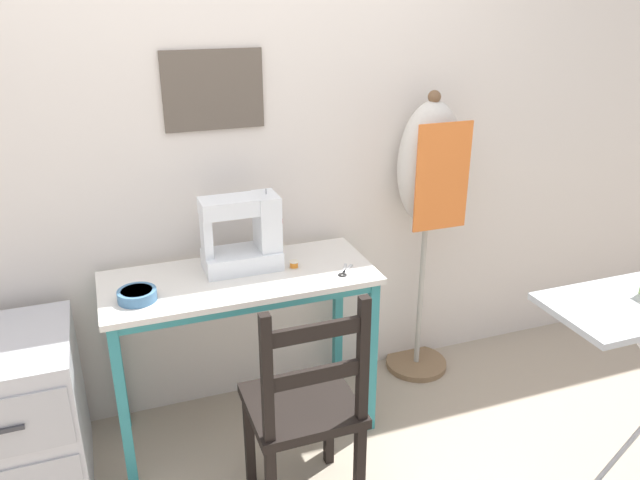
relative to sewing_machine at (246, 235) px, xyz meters
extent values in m
plane|color=tan|center=(-0.05, -0.31, -0.92)|extent=(14.00, 14.00, 0.00)
cube|color=silver|center=(-0.05, 0.24, 0.35)|extent=(10.00, 0.05, 2.55)
cube|color=brown|center=(-0.06, 0.21, 0.57)|extent=(0.42, 0.02, 0.33)
cube|color=silver|center=(-0.05, -0.07, -0.16)|extent=(1.13, 0.48, 0.02)
cube|color=teal|center=(-0.05, -0.27, -0.20)|extent=(1.05, 0.03, 0.04)
cube|color=teal|center=(-0.58, -0.27, -0.55)|extent=(0.04, 0.04, 0.75)
cube|color=teal|center=(0.47, -0.27, -0.55)|extent=(0.04, 0.04, 0.75)
cube|color=teal|center=(-0.58, 0.13, -0.55)|extent=(0.04, 0.04, 0.75)
cube|color=teal|center=(0.47, 0.13, -0.55)|extent=(0.04, 0.04, 0.75)
cube|color=white|center=(-0.02, 0.00, -0.11)|extent=(0.32, 0.18, 0.08)
cube|color=white|center=(0.09, 0.00, 0.05)|extent=(0.09, 0.16, 0.24)
cube|color=white|center=(-0.04, 0.00, 0.13)|extent=(0.28, 0.14, 0.07)
cube|color=white|center=(-0.17, 0.00, 0.01)|extent=(0.04, 0.10, 0.17)
cylinder|color=#B22D2D|center=(0.15, 0.00, 0.05)|extent=(0.02, 0.06, 0.06)
cylinder|color=#99999E|center=(0.09, 0.00, 0.18)|extent=(0.01, 0.01, 0.02)
cylinder|color=teal|center=(-0.47, -0.15, -0.13)|extent=(0.15, 0.15, 0.04)
cylinder|color=#243D54|center=(-0.47, -0.15, -0.11)|extent=(0.12, 0.12, 0.01)
cube|color=silver|center=(0.38, -0.16, -0.15)|extent=(0.05, 0.09, 0.00)
cube|color=silver|center=(0.40, -0.17, -0.15)|extent=(0.07, 0.08, 0.00)
torus|color=black|center=(0.35, -0.22, -0.15)|extent=(0.03, 0.03, 0.01)
torus|color=black|center=(0.35, -0.21, -0.15)|extent=(0.03, 0.03, 0.01)
cylinder|color=orange|center=(0.19, -0.08, -0.14)|extent=(0.03, 0.03, 0.03)
cylinder|color=beige|center=(0.19, -0.08, -0.12)|extent=(0.04, 0.04, 0.00)
cylinder|color=beige|center=(0.19, -0.08, -0.15)|extent=(0.04, 0.04, 0.00)
cube|color=black|center=(0.05, -0.57, -0.47)|extent=(0.40, 0.38, 0.04)
cube|color=black|center=(-0.12, -0.41, -0.71)|extent=(0.04, 0.04, 0.43)
cube|color=black|center=(0.22, -0.41, -0.71)|extent=(0.04, 0.04, 0.43)
cube|color=black|center=(0.22, -0.73, -0.71)|extent=(0.04, 0.04, 0.43)
cube|color=black|center=(-0.12, -0.73, -0.21)|extent=(0.04, 0.04, 0.48)
cube|color=black|center=(0.22, -0.73, -0.21)|extent=(0.04, 0.04, 0.48)
cube|color=black|center=(0.05, -0.73, -0.07)|extent=(0.34, 0.02, 0.06)
cube|color=black|center=(0.05, -0.73, -0.24)|extent=(0.34, 0.02, 0.06)
cube|color=#B7B7BC|center=(-0.95, -0.11, -0.59)|extent=(0.44, 0.54, 0.67)
cube|color=#A8A8AD|center=(-0.95, -0.39, -0.44)|extent=(0.41, 0.01, 0.24)
cube|color=#333338|center=(-0.95, -0.40, -0.44)|extent=(0.10, 0.01, 0.02)
cylinder|color=#846647|center=(0.92, 0.10, -0.91)|extent=(0.32, 0.32, 0.03)
cylinder|color=#ADA89E|center=(0.92, 0.10, -0.46)|extent=(0.03, 0.03, 0.88)
ellipsoid|color=beige|center=(0.92, 0.10, 0.19)|extent=(0.32, 0.23, 0.60)
sphere|color=brown|center=(0.92, 0.10, 0.50)|extent=(0.06, 0.06, 0.06)
cube|color=orange|center=(0.92, -0.02, 0.16)|extent=(0.27, 0.01, 0.50)
camera|label=1|loc=(-0.54, -2.39, 0.97)|focal=35.00mm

